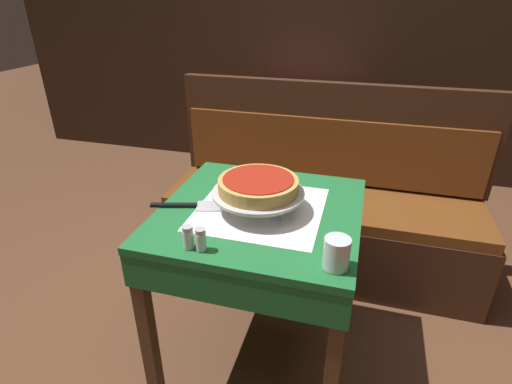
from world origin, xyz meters
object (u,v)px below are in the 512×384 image
(dining_table_rear, at_px, (298,112))
(salt_shaker, at_px, (188,237))
(deep_dish_pizza, at_px, (258,185))
(water_glass_near, at_px, (337,253))
(pepper_shaker, at_px, (201,239))
(dining_table_front, at_px, (260,231))
(pizza_server, at_px, (188,206))
(pizza_pan_stand, at_px, (258,194))
(condiment_caddy, at_px, (287,96))
(booth_bench, at_px, (321,218))

(dining_table_rear, height_order, salt_shaker, salt_shaker)
(deep_dish_pizza, relative_size, water_glass_near, 3.00)
(dining_table_rear, xyz_separation_m, water_glass_near, (0.48, -2.01, 0.15))
(deep_dish_pizza, xyz_separation_m, salt_shaker, (-0.15, -0.30, -0.07))
(water_glass_near, relative_size, pepper_shaker, 1.28)
(water_glass_near, bearing_deg, dining_table_rear, 103.46)
(dining_table_front, distance_m, pizza_server, 0.30)
(pizza_pan_stand, bearing_deg, water_glass_near, -40.91)
(pizza_pan_stand, relative_size, pizza_server, 1.25)
(pizza_pan_stand, distance_m, water_glass_near, 0.42)
(salt_shaker, height_order, condiment_caddy, condiment_caddy)
(dining_table_front, bearing_deg, water_glass_near, -42.40)
(dining_table_front, bearing_deg, deep_dish_pizza, -118.93)
(salt_shaker, xyz_separation_m, condiment_caddy, (-0.09, 1.95, 0.00))
(pizza_pan_stand, height_order, pizza_server, pizza_pan_stand)
(deep_dish_pizza, bearing_deg, booth_bench, 77.25)
(pizza_server, bearing_deg, dining_table_rear, 86.66)
(booth_bench, relative_size, pizza_pan_stand, 5.08)
(pizza_pan_stand, bearing_deg, condiment_caddy, 98.17)
(dining_table_front, height_order, pepper_shaker, pepper_shaker)
(dining_table_rear, bearing_deg, salt_shaker, -89.65)
(deep_dish_pizza, height_order, pizza_server, deep_dish_pizza)
(pizza_server, bearing_deg, deep_dish_pizza, 11.10)
(condiment_caddy, bearing_deg, dining_table_rear, 48.49)
(pizza_pan_stand, distance_m, salt_shaker, 0.34)
(salt_shaker, bearing_deg, pizza_server, 114.94)
(dining_table_front, height_order, pizza_server, pizza_server)
(dining_table_front, xyz_separation_m, pizza_pan_stand, (-0.01, -0.01, 0.17))
(dining_table_rear, relative_size, water_glass_near, 8.07)
(deep_dish_pizza, xyz_separation_m, water_glass_near, (0.32, -0.28, -0.05))
(pizza_pan_stand, relative_size, pepper_shaker, 4.46)
(pizza_server, bearing_deg, pizza_pan_stand, 11.10)
(booth_bench, relative_size, pepper_shaker, 22.64)
(pizza_server, height_order, salt_shaker, salt_shaker)
(deep_dish_pizza, xyz_separation_m, pizza_server, (-0.27, -0.05, -0.10))
(salt_shaker, bearing_deg, water_glass_near, 3.28)
(pizza_server, height_order, pepper_shaker, pepper_shaker)
(pizza_server, distance_m, pepper_shaker, 0.30)
(pizza_server, bearing_deg, water_glass_near, -20.97)
(pepper_shaker, bearing_deg, deep_dish_pizza, 70.84)
(dining_table_front, distance_m, condiment_caddy, 1.66)
(dining_table_front, relative_size, condiment_caddy, 5.23)
(condiment_caddy, bearing_deg, pepper_shaker, -86.15)
(pizza_pan_stand, bearing_deg, pepper_shaker, -109.16)
(condiment_caddy, bearing_deg, salt_shaker, -87.44)
(condiment_caddy, bearing_deg, pizza_pan_stand, -81.83)
(dining_table_rear, height_order, pepper_shaker, pepper_shaker)
(pizza_pan_stand, bearing_deg, salt_shaker, -116.21)
(dining_table_front, bearing_deg, dining_table_rear, 95.55)
(pizza_pan_stand, xyz_separation_m, pepper_shaker, (-0.11, -0.30, -0.03))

